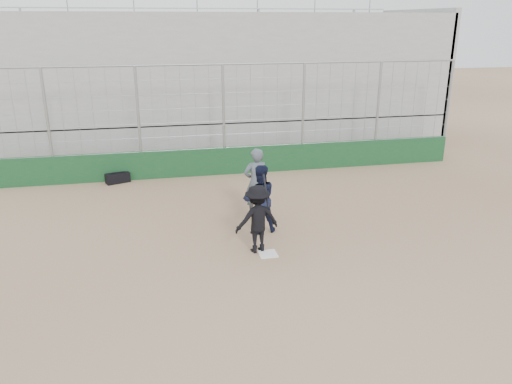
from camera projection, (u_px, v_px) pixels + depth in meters
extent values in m
plane|color=brown|center=(268.00, 254.00, 12.25)|extent=(90.00, 90.00, 0.00)
cube|color=white|center=(268.00, 254.00, 12.24)|extent=(0.44, 0.44, 0.02)
cube|color=#11381B|center=(225.00, 161.00, 18.56)|extent=(18.00, 0.25, 1.00)
cylinder|color=gray|center=(224.00, 121.00, 18.07)|extent=(0.10, 0.10, 4.00)
cylinder|color=gray|center=(447.00, 112.00, 19.85)|extent=(0.10, 0.10, 4.00)
cylinder|color=gray|center=(223.00, 64.00, 17.42)|extent=(18.00, 0.07, 0.07)
cube|color=gray|center=(208.00, 127.00, 23.04)|extent=(20.00, 6.70, 1.60)
cube|color=gray|center=(206.00, 62.00, 22.09)|extent=(20.00, 6.70, 4.20)
cube|color=gray|center=(411.00, 76.00, 24.33)|extent=(0.25, 6.70, 6.10)
imported|color=black|center=(257.00, 219.00, 12.16)|extent=(1.20, 0.83, 1.71)
cylinder|color=black|center=(266.00, 191.00, 12.14)|extent=(0.07, 0.57, 0.71)
imported|color=black|center=(260.00, 211.00, 13.31)|extent=(1.01, 0.84, 1.24)
sphere|color=maroon|center=(260.00, 193.00, 13.14)|extent=(0.28, 0.28, 0.28)
imported|color=#454E58|center=(256.00, 186.00, 14.41)|extent=(0.80, 0.57, 1.83)
cube|color=black|center=(118.00, 178.00, 17.61)|extent=(0.89, 0.61, 0.35)
cylinder|color=black|center=(117.00, 173.00, 17.55)|extent=(0.51, 0.22, 0.04)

